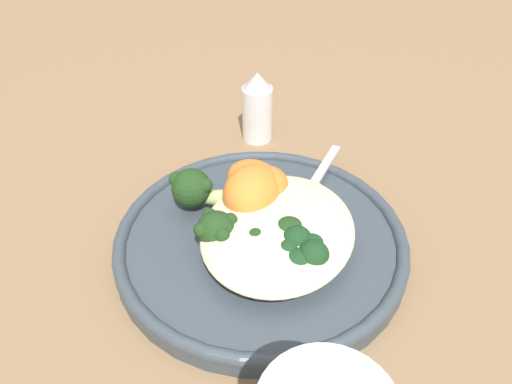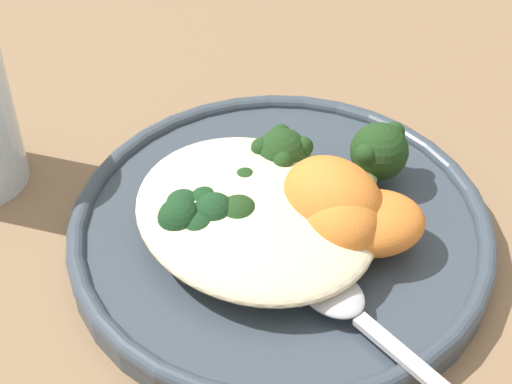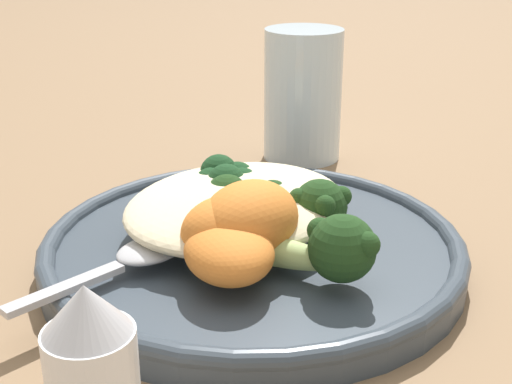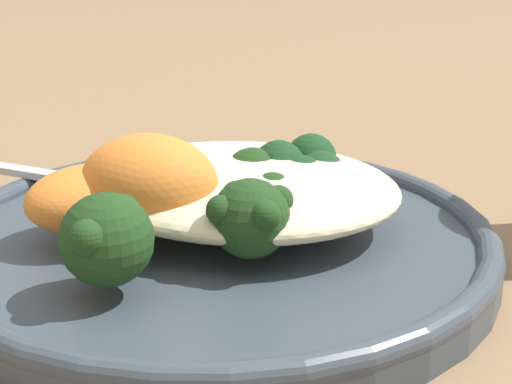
% 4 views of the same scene
% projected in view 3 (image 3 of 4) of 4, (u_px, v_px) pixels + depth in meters
% --- Properties ---
extents(ground_plane, '(4.00, 4.00, 0.00)m').
position_uv_depth(ground_plane, '(265.00, 269.00, 0.45)').
color(ground_plane, '#846647').
extents(plate, '(0.27, 0.27, 0.02)m').
position_uv_depth(plate, '(256.00, 246.00, 0.45)').
color(plate, '#38424C').
rests_on(plate, ground_plane).
extents(quinoa_mound, '(0.16, 0.13, 0.03)m').
position_uv_depth(quinoa_mound, '(237.00, 205.00, 0.46)').
color(quinoa_mound, beige).
rests_on(quinoa_mound, plate).
extents(broccoli_stalk_0, '(0.05, 0.11, 0.04)m').
position_uv_depth(broccoli_stalk_0, '(317.00, 248.00, 0.39)').
color(broccoli_stalk_0, '#ADC675').
rests_on(broccoli_stalk_0, plate).
extents(broccoli_stalk_1, '(0.10, 0.06, 0.03)m').
position_uv_depth(broccoli_stalk_1, '(300.00, 213.00, 0.44)').
color(broccoli_stalk_1, '#ADC675').
rests_on(broccoli_stalk_1, plate).
extents(broccoli_stalk_2, '(0.10, 0.03, 0.03)m').
position_uv_depth(broccoli_stalk_2, '(260.00, 211.00, 0.45)').
color(broccoli_stalk_2, '#ADC675').
rests_on(broccoli_stalk_2, plate).
extents(broccoli_stalk_3, '(0.08, 0.06, 0.03)m').
position_uv_depth(broccoli_stalk_3, '(225.00, 208.00, 0.45)').
color(broccoli_stalk_3, '#ADC675').
rests_on(broccoli_stalk_3, plate).
extents(sweet_potato_chunk_0, '(0.07, 0.06, 0.04)m').
position_uv_depth(sweet_potato_chunk_0, '(222.00, 228.00, 0.41)').
color(sweet_potato_chunk_0, orange).
rests_on(sweet_potato_chunk_0, plate).
extents(sweet_potato_chunk_1, '(0.08, 0.08, 0.03)m').
position_uv_depth(sweet_potato_chunk_1, '(229.00, 252.00, 0.39)').
color(sweet_potato_chunk_1, orange).
rests_on(sweet_potato_chunk_1, plate).
extents(sweet_potato_chunk_2, '(0.07, 0.05, 0.05)m').
position_uv_depth(sweet_potato_chunk_2, '(250.00, 220.00, 0.41)').
color(sweet_potato_chunk_2, orange).
rests_on(sweet_potato_chunk_2, plate).
extents(kale_tuft, '(0.05, 0.05, 0.03)m').
position_uv_depth(kale_tuft, '(227.00, 182.00, 0.49)').
color(kale_tuft, '#193D1E').
rests_on(kale_tuft, plate).
extents(spoon, '(0.12, 0.04, 0.01)m').
position_uv_depth(spoon, '(138.00, 256.00, 0.41)').
color(spoon, '#B7B7BC').
rests_on(spoon, plate).
extents(water_glass, '(0.07, 0.07, 0.12)m').
position_uv_depth(water_glass, '(303.00, 95.00, 0.63)').
color(water_glass, silver).
rests_on(water_glass, ground_plane).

